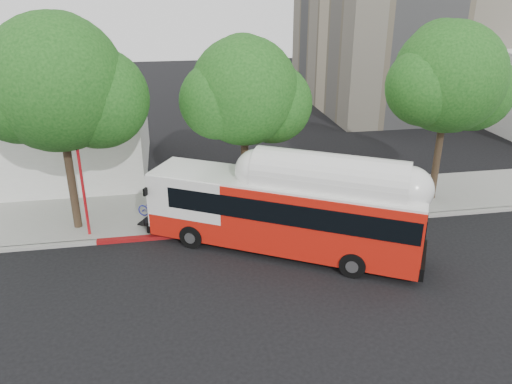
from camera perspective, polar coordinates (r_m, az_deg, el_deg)
The scene contains 10 objects.
ground at distance 20.20m, azimuth 4.27°, elevation -9.23°, with size 120.00×120.00×0.00m, color black.
sidewalk at distance 25.76m, azimuth 0.79°, elevation -1.53°, with size 60.00×5.00×0.15m, color gray.
curb_strip at distance 23.47m, azimuth 1.97°, elevation -4.11°, with size 60.00×0.30×0.15m, color gray.
red_curb_segment at distance 23.09m, azimuth -5.36°, elevation -4.67°, with size 10.00×0.32×0.16m, color maroon.
street_tree_left at distance 22.86m, azimuth -20.57°, elevation 11.09°, with size 6.67×5.80×9.74m.
street_tree_mid at distance 23.43m, azimuth -0.38°, elevation 11.02°, with size 5.75×5.00×8.62m.
street_tree_right at distance 26.73m, azimuth 21.89°, elevation 11.66°, with size 6.21×5.40×9.18m.
low_commercial_bldg at distance 33.13m, azimuth -26.54°, elevation 5.45°, with size 16.20×10.20×4.25m.
transit_bus at distance 21.04m, azimuth 3.24°, elevation -2.50°, with size 11.80×7.97×3.66m.
signal_pole at distance 23.11m, azimuth -19.13°, elevation 0.18°, with size 0.13×0.42×4.47m.
Camera 1 is at (-4.43, -16.55, 10.70)m, focal length 35.00 mm.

